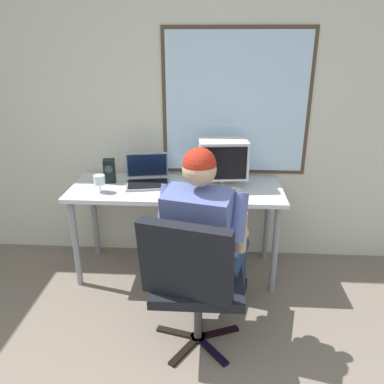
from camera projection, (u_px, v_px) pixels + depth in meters
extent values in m
cube|color=beige|center=(167.00, 107.00, 3.12)|extent=(5.39, 0.06, 2.59)
cube|color=#4C3828|center=(236.00, 104.00, 3.04)|extent=(1.16, 0.01, 1.14)
cube|color=silver|center=(236.00, 104.00, 3.03)|extent=(1.10, 0.02, 1.08)
cylinder|color=gray|center=(76.00, 244.00, 2.93)|extent=(0.05, 0.05, 0.71)
cylinder|color=gray|center=(275.00, 250.00, 2.84)|extent=(0.05, 0.05, 0.71)
cylinder|color=gray|center=(95.00, 217.00, 3.38)|extent=(0.05, 0.05, 0.71)
cylinder|color=gray|center=(267.00, 221.00, 3.29)|extent=(0.05, 0.05, 0.71)
cube|color=silver|center=(176.00, 189.00, 2.97)|extent=(1.62, 0.61, 0.03)
cube|color=black|center=(177.00, 333.00, 2.53)|extent=(0.28, 0.11, 0.02)
cube|color=black|center=(185.00, 351.00, 2.38)|extent=(0.19, 0.26, 0.02)
cube|color=black|center=(212.00, 351.00, 2.38)|extent=(0.21, 0.24, 0.02)
cube|color=black|center=(218.00, 333.00, 2.53)|extent=(0.28, 0.15, 0.02)
cube|color=black|center=(197.00, 323.00, 2.62)|extent=(0.06, 0.28, 0.02)
cylinder|color=black|center=(198.00, 337.00, 2.49)|extent=(0.10, 0.10, 0.02)
cylinder|color=#3F3F44|center=(198.00, 310.00, 2.41)|extent=(0.05, 0.05, 0.41)
cube|color=black|center=(198.00, 279.00, 2.33)|extent=(0.53, 0.53, 0.06)
cube|color=black|center=(186.00, 262.00, 2.02)|extent=(0.52, 0.24, 0.46)
cylinder|color=navy|center=(232.00, 258.00, 2.50)|extent=(0.25, 0.47, 0.15)
cylinder|color=navy|center=(237.00, 272.00, 2.78)|extent=(0.12, 0.12, 0.48)
cube|color=black|center=(238.00, 290.00, 2.91)|extent=(0.16, 0.26, 0.08)
cylinder|color=navy|center=(185.00, 251.00, 2.59)|extent=(0.25, 0.47, 0.15)
cylinder|color=navy|center=(195.00, 265.00, 2.87)|extent=(0.12, 0.12, 0.48)
cube|color=black|center=(197.00, 283.00, 3.00)|extent=(0.16, 0.26, 0.08)
cube|color=#4F5C98|center=(199.00, 233.00, 2.25)|extent=(0.44, 0.37, 0.56)
sphere|color=tan|center=(199.00, 169.00, 2.10)|extent=(0.19, 0.19, 0.19)
sphere|color=#A62516|center=(199.00, 164.00, 2.09)|extent=(0.19, 0.19, 0.19)
cylinder|color=#4F5C98|center=(239.00, 217.00, 2.19)|extent=(0.13, 0.20, 0.29)
cylinder|color=tan|center=(241.00, 232.00, 2.32)|extent=(0.09, 0.10, 0.26)
sphere|color=tan|center=(242.00, 233.00, 2.36)|extent=(0.09, 0.09, 0.09)
cylinder|color=#4F5C98|center=(166.00, 207.00, 2.31)|extent=(0.13, 0.20, 0.29)
cylinder|color=tan|center=(174.00, 206.00, 2.45)|extent=(0.12, 0.21, 0.26)
sphere|color=tan|center=(179.00, 191.00, 2.51)|extent=(0.09, 0.09, 0.09)
cube|color=beige|center=(222.00, 184.00, 2.99)|extent=(0.29, 0.24, 0.02)
cylinder|color=beige|center=(222.00, 180.00, 2.98)|extent=(0.04, 0.04, 0.06)
cube|color=silver|center=(223.00, 158.00, 2.92)|extent=(0.38, 0.28, 0.28)
cube|color=black|center=(225.00, 163.00, 2.80)|extent=(0.32, 0.04, 0.24)
cube|color=gray|center=(148.00, 185.00, 2.99)|extent=(0.37, 0.29, 0.02)
cube|color=black|center=(148.00, 184.00, 2.99)|extent=(0.34, 0.26, 0.00)
cube|color=gray|center=(147.00, 165.00, 3.09)|extent=(0.35, 0.14, 0.22)
cube|color=#0F1933|center=(147.00, 165.00, 3.09)|extent=(0.32, 0.13, 0.19)
cylinder|color=silver|center=(100.00, 192.00, 2.87)|extent=(0.07, 0.07, 0.00)
cylinder|color=silver|center=(100.00, 188.00, 2.86)|extent=(0.01, 0.01, 0.06)
cylinder|color=silver|center=(99.00, 180.00, 2.84)|extent=(0.08, 0.08, 0.07)
cylinder|color=#5B0E16|center=(100.00, 183.00, 2.85)|extent=(0.08, 0.08, 0.02)
cube|color=black|center=(109.00, 171.00, 3.04)|extent=(0.10, 0.09, 0.19)
cylinder|color=#333338|center=(109.00, 169.00, 2.99)|extent=(0.06, 0.02, 0.06)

